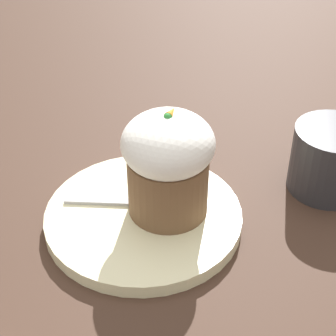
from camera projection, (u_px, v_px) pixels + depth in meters
name	position (u px, v px, depth m)	size (l,w,h in m)	color
ground_plane	(144.00, 222.00, 0.62)	(4.00, 4.00, 0.00)	#3D281E
dessert_plate	(143.00, 217.00, 0.62)	(0.22, 0.22, 0.02)	beige
carrot_cake	(168.00, 162.00, 0.58)	(0.10, 0.10, 0.12)	brown
spoon	(146.00, 204.00, 0.62)	(0.06, 0.13, 0.01)	#B7B7BC
coffee_cup	(331.00, 158.00, 0.65)	(0.13, 0.09, 0.08)	#2D2D33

